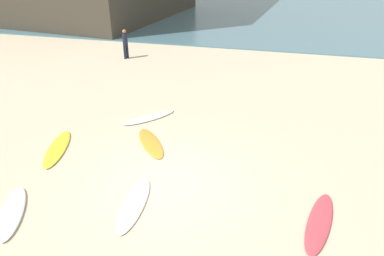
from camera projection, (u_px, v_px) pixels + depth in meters
ground_plane at (169, 184)px, 9.12m from camera, size 120.00×120.00×0.00m
ocean_water at (263, 4)px, 38.36m from camera, size 120.00×40.00×0.08m
surfboard_0 at (149, 117)px, 12.64m from camera, size 1.80×1.99×0.08m
surfboard_1 at (151, 143)px, 10.98m from camera, size 1.66×1.99×0.06m
surfboard_2 at (134, 204)px, 8.35m from camera, size 0.73×2.14×0.07m
surfboard_3 at (319, 222)px, 7.79m from camera, size 0.99×2.29×0.08m
surfboard_4 at (57, 148)px, 10.67m from camera, size 1.23×2.33×0.08m
surfboard_5 at (12, 212)px, 8.08m from camera, size 1.42×1.99×0.09m
beachgoer_near at (125, 43)px, 19.13m from camera, size 0.36×0.36×1.62m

